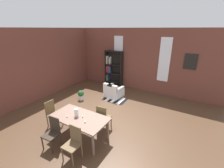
{
  "coord_description": "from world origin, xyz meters",
  "views": [
    {
      "loc": [
        2.84,
        -4.09,
        3.35
      ],
      "look_at": [
        -0.26,
        1.13,
        1.09
      ],
      "focal_mm": 24.05,
      "sensor_mm": 36.0,
      "label": 1
    }
  ],
  "objects_px": {
    "dining_table": "(79,119)",
    "vase_on_table": "(76,113)",
    "dining_chair_head_left": "(53,113)",
    "dining_chair_near_left": "(53,132)",
    "dining_chair_far_right": "(103,117)",
    "potted_plant_by_shelf": "(81,95)",
    "armchair_white": "(114,92)",
    "dining_chair_near_right": "(73,142)",
    "bookshelf_tall": "(113,68)"
  },
  "relations": [
    {
      "from": "dining_table",
      "to": "vase_on_table",
      "type": "height_order",
      "value": "vase_on_table"
    },
    {
      "from": "dining_table",
      "to": "vase_on_table",
      "type": "bearing_deg",
      "value": 180.0
    },
    {
      "from": "vase_on_table",
      "to": "dining_chair_head_left",
      "type": "bearing_deg",
      "value": 179.99
    },
    {
      "from": "vase_on_table",
      "to": "bookshelf_tall",
      "type": "distance_m",
      "value": 4.84
    },
    {
      "from": "dining_chair_head_left",
      "to": "potted_plant_by_shelf",
      "type": "height_order",
      "value": "dining_chair_head_left"
    },
    {
      "from": "dining_chair_head_left",
      "to": "bookshelf_tall",
      "type": "xyz_separation_m",
      "value": [
        -0.22,
        4.62,
        0.59
      ]
    },
    {
      "from": "dining_chair_near_right",
      "to": "bookshelf_tall",
      "type": "distance_m",
      "value": 5.69
    },
    {
      "from": "dining_table",
      "to": "bookshelf_tall",
      "type": "height_order",
      "value": "bookshelf_tall"
    },
    {
      "from": "armchair_white",
      "to": "dining_chair_near_left",
      "type": "bearing_deg",
      "value": -86.71
    },
    {
      "from": "dining_chair_near_right",
      "to": "bookshelf_tall",
      "type": "height_order",
      "value": "bookshelf_tall"
    },
    {
      "from": "dining_chair_near_right",
      "to": "dining_chair_far_right",
      "type": "height_order",
      "value": "same"
    },
    {
      "from": "dining_chair_head_left",
      "to": "dining_chair_far_right",
      "type": "bearing_deg",
      "value": 22.47
    },
    {
      "from": "bookshelf_tall",
      "to": "dining_chair_head_left",
      "type": "bearing_deg",
      "value": -87.23
    },
    {
      "from": "dining_chair_far_right",
      "to": "potted_plant_by_shelf",
      "type": "bearing_deg",
      "value": 148.3
    },
    {
      "from": "dining_table",
      "to": "bookshelf_tall",
      "type": "xyz_separation_m",
      "value": [
        -1.51,
        4.62,
        0.42
      ]
    },
    {
      "from": "dining_chair_far_right",
      "to": "potted_plant_by_shelf",
      "type": "xyz_separation_m",
      "value": [
        -2.27,
        1.4,
        -0.24
      ]
    },
    {
      "from": "dining_chair_near_left",
      "to": "dining_chair_far_right",
      "type": "xyz_separation_m",
      "value": [
        0.83,
        1.41,
        0.0
      ]
    },
    {
      "from": "potted_plant_by_shelf",
      "to": "dining_chair_near_right",
      "type": "bearing_deg",
      "value": -51.13
    },
    {
      "from": "dining_chair_head_left",
      "to": "potted_plant_by_shelf",
      "type": "relative_size",
      "value": 1.94
    },
    {
      "from": "bookshelf_tall",
      "to": "vase_on_table",
      "type": "bearing_deg",
      "value": -73.02
    },
    {
      "from": "bookshelf_tall",
      "to": "armchair_white",
      "type": "distance_m",
      "value": 1.83
    },
    {
      "from": "dining_chair_near_right",
      "to": "potted_plant_by_shelf",
      "type": "xyz_separation_m",
      "value": [
        -2.26,
        2.81,
        -0.24
      ]
    },
    {
      "from": "bookshelf_tall",
      "to": "potted_plant_by_shelf",
      "type": "bearing_deg",
      "value": -97.83
    },
    {
      "from": "dining_chair_head_left",
      "to": "bookshelf_tall",
      "type": "bearing_deg",
      "value": 92.77
    },
    {
      "from": "dining_chair_near_left",
      "to": "armchair_white",
      "type": "xyz_separation_m",
      "value": [
        -0.23,
        3.94,
        -0.23
      ]
    },
    {
      "from": "dining_chair_near_left",
      "to": "dining_chair_far_right",
      "type": "distance_m",
      "value": 1.63
    },
    {
      "from": "vase_on_table",
      "to": "dining_chair_far_right",
      "type": "distance_m",
      "value": 0.95
    },
    {
      "from": "armchair_white",
      "to": "bookshelf_tall",
      "type": "bearing_deg",
      "value": 122.06
    },
    {
      "from": "vase_on_table",
      "to": "dining_chair_near_left",
      "type": "distance_m",
      "value": 0.86
    },
    {
      "from": "dining_chair_near_left",
      "to": "dining_chair_near_right",
      "type": "bearing_deg",
      "value": 0.01
    },
    {
      "from": "dining_chair_far_right",
      "to": "bookshelf_tall",
      "type": "distance_m",
      "value": 4.4
    },
    {
      "from": "vase_on_table",
      "to": "dining_chair_head_left",
      "type": "relative_size",
      "value": 0.27
    },
    {
      "from": "dining_chair_head_left",
      "to": "armchair_white",
      "type": "xyz_separation_m",
      "value": [
        0.64,
        3.24,
        -0.23
      ]
    },
    {
      "from": "dining_table",
      "to": "dining_chair_head_left",
      "type": "xyz_separation_m",
      "value": [
        -1.29,
        0.0,
        -0.17
      ]
    },
    {
      "from": "dining_table",
      "to": "dining_chair_head_left",
      "type": "height_order",
      "value": "dining_chair_head_left"
    },
    {
      "from": "dining_chair_near_right",
      "to": "armchair_white",
      "type": "relative_size",
      "value": 1.08
    },
    {
      "from": "bookshelf_tall",
      "to": "dining_chair_near_right",
      "type": "bearing_deg",
      "value": -70.18
    },
    {
      "from": "dining_chair_near_left",
      "to": "dining_chair_far_right",
      "type": "height_order",
      "value": "same"
    },
    {
      "from": "dining_chair_head_left",
      "to": "dining_chair_far_right",
      "type": "xyz_separation_m",
      "value": [
        1.7,
        0.7,
        0.0
      ]
    },
    {
      "from": "dining_chair_near_left",
      "to": "armchair_white",
      "type": "distance_m",
      "value": 3.95
    },
    {
      "from": "potted_plant_by_shelf",
      "to": "dining_table",
      "type": "bearing_deg",
      "value": -48.62
    },
    {
      "from": "bookshelf_tall",
      "to": "potted_plant_by_shelf",
      "type": "xyz_separation_m",
      "value": [
        -0.35,
        -2.52,
        -0.83
      ]
    },
    {
      "from": "dining_chair_near_left",
      "to": "dining_chair_far_right",
      "type": "bearing_deg",
      "value": 59.44
    },
    {
      "from": "potted_plant_by_shelf",
      "to": "armchair_white",
      "type": "bearing_deg",
      "value": 43.02
    },
    {
      "from": "dining_chair_head_left",
      "to": "dining_table",
      "type": "bearing_deg",
      "value": -0.01
    },
    {
      "from": "dining_table",
      "to": "dining_chair_near_left",
      "type": "height_order",
      "value": "dining_chair_near_left"
    },
    {
      "from": "dining_chair_far_right",
      "to": "dining_chair_head_left",
      "type": "bearing_deg",
      "value": -157.53
    },
    {
      "from": "dining_table",
      "to": "vase_on_table",
      "type": "distance_m",
      "value": 0.23
    },
    {
      "from": "dining_chair_near_left",
      "to": "dining_chair_near_right",
      "type": "distance_m",
      "value": 0.83
    },
    {
      "from": "armchair_white",
      "to": "dining_chair_far_right",
      "type": "bearing_deg",
      "value": -67.34
    }
  ]
}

